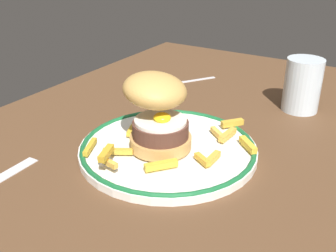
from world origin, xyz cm
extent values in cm
cube|color=brown|center=(0.00, 0.00, -2.00)|extent=(124.59, 82.87, 4.00)
cylinder|color=white|center=(2.14, 3.88, 0.60)|extent=(27.37, 27.37, 1.20)
torus|color=#196033|center=(2.14, 3.88, 1.20)|extent=(26.97, 26.97, 0.80)
cylinder|color=tan|center=(0.71, 4.30, 2.50)|extent=(9.30, 9.30, 1.80)
cylinder|color=#4E2E23|center=(0.71, 4.30, 4.55)|extent=(8.41, 8.41, 2.30)
cylinder|color=white|center=(0.71, 4.30, 5.95)|extent=(7.75, 7.75, 0.50)
ellipsoid|color=yellow|center=(0.54, 3.89, 6.62)|extent=(2.60, 2.60, 1.40)
ellipsoid|color=tan|center=(1.65, 5.84, 10.16)|extent=(9.95, 10.45, 5.83)
cube|color=#EAB349|center=(8.57, -1.50, 1.99)|extent=(3.05, 3.56, 0.78)
cube|color=gold|center=(-8.25, 7.32, 3.93)|extent=(3.87, 2.08, 0.93)
cube|color=gold|center=(13.24, -1.99, 2.08)|extent=(3.61, 3.22, 0.97)
cube|color=gold|center=(2.51, 11.06, 1.98)|extent=(3.73, 2.04, 0.75)
cube|color=gold|center=(7.40, -7.03, 2.07)|extent=(3.67, 3.86, 0.94)
cube|color=gold|center=(1.13, -4.24, 2.05)|extent=(3.24, 0.95, 0.89)
cube|color=gold|center=(8.87, -3.07, 2.06)|extent=(4.35, 1.25, 0.93)
cube|color=gold|center=(-5.41, 12.95, 1.96)|extent=(4.60, 2.58, 0.73)
cube|color=gold|center=(-0.29, -3.12, 2.00)|extent=(2.30, 3.12, 0.80)
cube|color=gold|center=(-4.36, 8.51, 1.98)|extent=(2.86, 4.21, 0.77)
cube|color=gold|center=(-8.41, 7.06, 2.69)|extent=(1.32, 3.59, 0.73)
cube|color=gold|center=(-4.42, 0.97, 2.06)|extent=(4.24, 3.72, 0.93)
cylinder|color=silver|center=(29.79, -8.93, 5.05)|extent=(6.87, 6.87, 10.11)
cylinder|color=silver|center=(29.79, -8.93, 2.38)|extent=(6.32, 6.32, 4.76)
cube|color=silver|center=(-15.70, 19.93, 0.20)|extent=(11.04, 2.08, 0.24)
cube|color=silver|center=(34.94, 15.86, 0.20)|extent=(7.91, 5.69, 0.32)
ellipsoid|color=silver|center=(29.13, 19.77, 0.40)|extent=(4.44, 4.17, 0.90)
camera|label=1|loc=(-43.66, -24.22, 30.49)|focal=42.39mm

